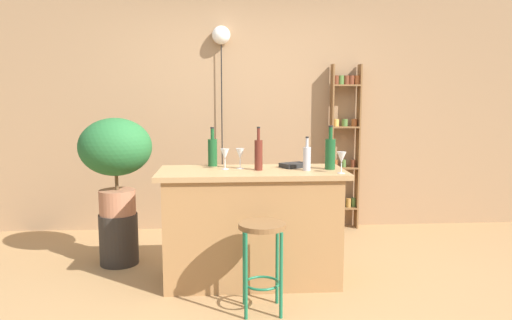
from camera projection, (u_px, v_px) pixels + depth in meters
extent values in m
plane|color=#A37A4C|center=(254.00, 295.00, 3.62)|extent=(12.00, 12.00, 0.00)
cube|color=#997551|center=(243.00, 104.00, 5.37)|extent=(6.40, 0.10, 2.80)
cube|color=#9E7042|center=(252.00, 228.00, 3.86)|extent=(1.36, 0.58, 0.87)
cube|color=#A87F51|center=(252.00, 173.00, 3.80)|extent=(1.48, 0.64, 0.04)
cylinder|color=#196642|center=(246.00, 277.00, 3.19)|extent=(0.02, 0.02, 0.59)
cylinder|color=#196642|center=(281.00, 276.00, 3.21)|extent=(0.02, 0.02, 0.59)
cylinder|color=#196642|center=(244.00, 264.00, 3.43)|extent=(0.02, 0.02, 0.59)
cylinder|color=#196642|center=(277.00, 264.00, 3.44)|extent=(0.02, 0.02, 0.59)
torus|color=#196642|center=(262.00, 283.00, 3.33)|extent=(0.25, 0.25, 0.02)
cylinder|color=brown|center=(262.00, 226.00, 3.28)|extent=(0.33, 0.33, 0.03)
cube|color=brown|center=(331.00, 148.00, 5.36)|extent=(0.02, 0.14, 1.83)
cube|color=brown|center=(358.00, 147.00, 5.38)|extent=(0.02, 0.14, 1.83)
cube|color=brown|center=(343.00, 208.00, 5.46)|extent=(0.29, 0.14, 0.02)
cylinder|color=gold|center=(334.00, 203.00, 5.45)|extent=(0.05, 0.05, 0.10)
cylinder|color=#AD7A38|center=(338.00, 203.00, 5.45)|extent=(0.05, 0.05, 0.10)
cylinder|color=#4C7033|center=(342.00, 202.00, 5.45)|extent=(0.05, 0.05, 0.10)
cylinder|color=#AD7A38|center=(349.00, 203.00, 5.45)|extent=(0.05, 0.05, 0.10)
cylinder|color=#4C7033|center=(353.00, 202.00, 5.46)|extent=(0.05, 0.05, 0.10)
cube|color=brown|center=(344.00, 168.00, 5.40)|extent=(0.29, 0.14, 0.02)
cylinder|color=#994C23|center=(335.00, 163.00, 5.39)|extent=(0.05, 0.05, 0.08)
cylinder|color=#4C7033|center=(343.00, 163.00, 5.40)|extent=(0.05, 0.05, 0.08)
cylinder|color=brown|center=(353.00, 163.00, 5.39)|extent=(0.05, 0.05, 0.08)
cube|color=brown|center=(345.00, 127.00, 5.34)|extent=(0.29, 0.14, 0.02)
cylinder|color=gold|center=(336.00, 123.00, 5.33)|extent=(0.07, 0.07, 0.08)
cylinder|color=#4C7033|center=(345.00, 123.00, 5.34)|extent=(0.07, 0.07, 0.08)
cylinder|color=#994C23|center=(354.00, 123.00, 5.34)|extent=(0.07, 0.07, 0.08)
cube|color=brown|center=(346.00, 85.00, 5.28)|extent=(0.29, 0.14, 0.02)
cylinder|color=brown|center=(336.00, 80.00, 5.25)|extent=(0.06, 0.06, 0.10)
cylinder|color=#4C7033|center=(341.00, 80.00, 5.26)|extent=(0.06, 0.06, 0.10)
cylinder|color=brown|center=(346.00, 80.00, 5.27)|extent=(0.06, 0.06, 0.10)
cylinder|color=brown|center=(351.00, 80.00, 5.27)|extent=(0.06, 0.06, 0.10)
cylinder|color=#994C23|center=(357.00, 80.00, 5.27)|extent=(0.06, 0.06, 0.10)
cylinder|color=#2D2823|center=(119.00, 239.00, 4.28)|extent=(0.34, 0.34, 0.45)
cylinder|color=#A86B4C|center=(117.00, 202.00, 4.23)|extent=(0.31, 0.31, 0.22)
cylinder|color=brown|center=(117.00, 181.00, 4.21)|extent=(0.03, 0.03, 0.16)
ellipsoid|color=#23602D|center=(115.00, 147.00, 4.17)|extent=(0.63, 0.57, 0.50)
cylinder|color=#194C23|center=(213.00, 153.00, 4.00)|extent=(0.08, 0.08, 0.23)
cylinder|color=#194C23|center=(212.00, 134.00, 3.98)|extent=(0.03, 0.03, 0.09)
cylinder|color=black|center=(212.00, 128.00, 3.97)|extent=(0.03, 0.03, 0.01)
cylinder|color=#B2B2B7|center=(307.00, 159.00, 3.77)|extent=(0.06, 0.06, 0.18)
cylinder|color=#B2B2B7|center=(307.00, 143.00, 3.75)|extent=(0.02, 0.02, 0.07)
cylinder|color=black|center=(307.00, 137.00, 3.75)|extent=(0.03, 0.03, 0.01)
cylinder|color=#194C23|center=(330.00, 154.00, 3.82)|extent=(0.08, 0.08, 0.24)
cylinder|color=#194C23|center=(331.00, 133.00, 3.80)|extent=(0.03, 0.03, 0.09)
cylinder|color=black|center=(331.00, 126.00, 3.79)|extent=(0.03, 0.03, 0.01)
cylinder|color=#5B2319|center=(258.00, 155.00, 3.78)|extent=(0.06, 0.06, 0.24)
cylinder|color=#5B2319|center=(259.00, 134.00, 3.76)|extent=(0.02, 0.02, 0.09)
cylinder|color=black|center=(259.00, 127.00, 3.75)|extent=(0.03, 0.03, 0.01)
cylinder|color=silver|center=(240.00, 168.00, 3.88)|extent=(0.06, 0.06, 0.00)
cylinder|color=silver|center=(240.00, 163.00, 3.87)|extent=(0.01, 0.01, 0.07)
cone|color=silver|center=(240.00, 154.00, 3.86)|extent=(0.07, 0.07, 0.08)
cylinder|color=silver|center=(341.00, 173.00, 3.64)|extent=(0.06, 0.06, 0.00)
cylinder|color=silver|center=(341.00, 168.00, 3.63)|extent=(0.01, 0.01, 0.07)
cone|color=silver|center=(342.00, 157.00, 3.62)|extent=(0.07, 0.07, 0.08)
cylinder|color=silver|center=(225.00, 169.00, 3.84)|extent=(0.06, 0.06, 0.00)
cylinder|color=silver|center=(225.00, 164.00, 3.84)|extent=(0.01, 0.01, 0.07)
cone|color=silver|center=(225.00, 154.00, 3.83)|extent=(0.07, 0.07, 0.08)
cube|color=black|center=(294.00, 165.00, 3.94)|extent=(0.26, 0.23, 0.03)
cylinder|color=black|center=(222.00, 135.00, 5.29)|extent=(0.01, 0.01, 2.13)
sphere|color=white|center=(221.00, 35.00, 5.14)|extent=(0.20, 0.20, 0.20)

